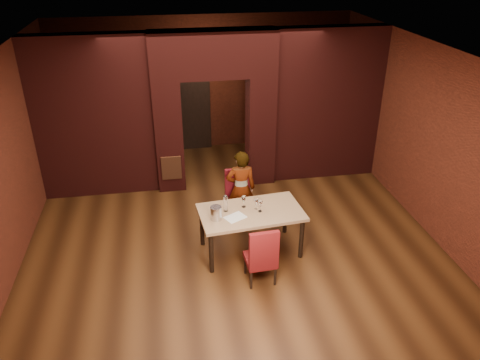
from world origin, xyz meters
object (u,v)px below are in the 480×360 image
(wine_glass_c, at_px, (260,206))
(person_seated, at_px, (241,189))
(wine_glass_a, at_px, (244,202))
(water_bottle, at_px, (226,203))
(chair_far, at_px, (240,198))
(dining_table, at_px, (251,231))
(wine_bucket, at_px, (216,213))
(potted_plant, at_px, (283,206))
(chair_near, at_px, (260,253))
(wine_glass_b, at_px, (256,204))

(wine_glass_c, bearing_deg, person_seated, 100.13)
(wine_glass_a, bearing_deg, water_bottle, -166.00)
(chair_far, height_order, water_bottle, water_bottle)
(chair_far, bearing_deg, dining_table, -90.56)
(wine_glass_a, bearing_deg, person_seated, 83.92)
(wine_bucket, bearing_deg, chair_far, 62.25)
(chair_far, xyz_separation_m, wine_glass_c, (0.17, -0.94, 0.37))
(wine_bucket, xyz_separation_m, potted_plant, (1.39, 1.14, -0.69))
(chair_far, bearing_deg, chair_near, -91.33)
(person_seated, bearing_deg, wine_bucket, 62.01)
(chair_far, xyz_separation_m, water_bottle, (-0.37, -0.84, 0.42))
(dining_table, distance_m, water_bottle, 0.68)
(water_bottle, height_order, potted_plant, water_bottle)
(dining_table, relative_size, wine_glass_b, 9.19)
(chair_far, distance_m, wine_glass_a, 0.85)
(person_seated, relative_size, wine_glass_b, 8.06)
(dining_table, xyz_separation_m, person_seated, (-0.02, 0.86, 0.34))
(wine_glass_c, distance_m, potted_plant, 1.40)
(wine_glass_b, distance_m, water_bottle, 0.50)
(chair_near, relative_size, water_bottle, 3.33)
(chair_near, distance_m, wine_glass_c, 0.83)
(person_seated, distance_m, potted_plant, 0.99)
(chair_far, height_order, wine_glass_c, chair_far)
(chair_far, xyz_separation_m, wine_bucket, (-0.56, -1.06, 0.38))
(potted_plant, bearing_deg, person_seated, -170.73)
(water_bottle, bearing_deg, chair_far, 66.02)
(dining_table, height_order, person_seated, person_seated)
(wine_glass_b, xyz_separation_m, potted_plant, (0.71, 0.95, -0.67))
(dining_table, relative_size, potted_plant, 4.13)
(chair_far, relative_size, water_bottle, 3.44)
(chair_near, xyz_separation_m, wine_glass_a, (-0.09, 0.91, 0.39))
(dining_table, height_order, chair_far, chair_far)
(wine_glass_b, height_order, potted_plant, wine_glass_b)
(chair_far, height_order, chair_near, chair_far)
(water_bottle, xyz_separation_m, potted_plant, (1.21, 0.92, -0.73))
(chair_near, relative_size, potted_plant, 2.43)
(wine_glass_c, bearing_deg, chair_near, -101.05)
(water_bottle, distance_m, potted_plant, 1.69)
(wine_glass_a, xyz_separation_m, water_bottle, (-0.31, -0.08, 0.05))
(chair_near, xyz_separation_m, wine_glass_c, (0.14, 0.72, 0.39))
(dining_table, bearing_deg, water_bottle, 164.41)
(water_bottle, bearing_deg, wine_bucket, -129.95)
(water_bottle, bearing_deg, wine_glass_a, 14.00)
(chair_far, bearing_deg, wine_glass_a, -97.09)
(wine_glass_b, bearing_deg, wine_bucket, -164.30)
(person_seated, distance_m, wine_glass_b, 0.83)
(wine_glass_a, distance_m, wine_glass_c, 0.30)
(water_bottle, bearing_deg, chair_near, -63.90)
(potted_plant, bearing_deg, wine_glass_b, -126.90)
(wine_glass_c, relative_size, wine_bucket, 0.87)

